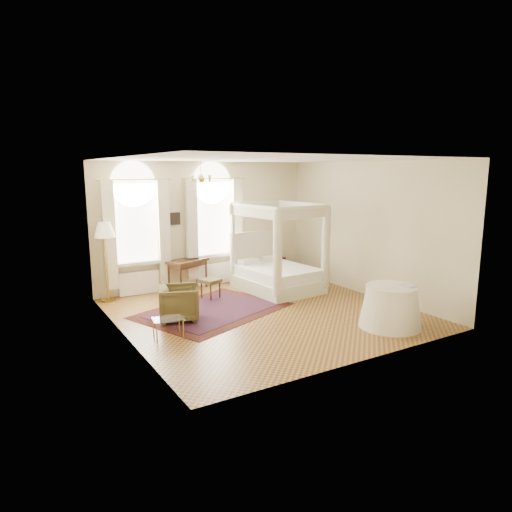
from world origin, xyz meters
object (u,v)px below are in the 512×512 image
Objects in this scene: stool at (211,282)px; armchair at (179,303)px; canopy_bed at (278,271)px; floor_lamp at (105,234)px; nightstand at (277,267)px; coffee_table at (168,320)px; writing_desk at (188,264)px; side_table at (391,307)px.

stool is 0.66× the size of armchair.
floor_lamp is (-4.01, 1.27, 1.10)m from canopy_bed.
nightstand is 0.95× the size of coffee_table.
side_table is (2.33, -4.75, -0.27)m from writing_desk.
stool is at bearing -28.80° from armchair.
nightstand reaches higher than coffee_table.
floor_lamp is 6.57m from side_table.
coffee_table is at bearing -83.31° from floor_lamp.
floor_lamp is at bearing 154.74° from stool.
coffee_table is 4.34m from side_table.
writing_desk reaches higher than nightstand.
nightstand is at bearing -41.69° from armchair.
writing_desk is 1.96× the size of coffee_table.
canopy_bed is at bearing -32.89° from writing_desk.
canopy_bed is 1.87× the size of writing_desk.
armchair is at bearing -67.16° from floor_lamp.
coffee_table is at bearing -131.82° from stool.
side_table is (3.45, -2.55, 0.05)m from armchair.
nightstand is 1.09× the size of stool.
side_table reaches higher than writing_desk.
nightstand is 5.00m from floor_lamp.
nightstand is 0.47× the size of side_table.
stool is 2.72m from floor_lamp.
stool is at bearing -158.39° from nightstand.
nightstand is 4.47m from armchair.
canopy_bed reaches higher than writing_desk.
canopy_bed reaches higher than nightstand.
armchair is at bearing 57.76° from coffee_table.
writing_desk is (-2.77, -0.00, 0.40)m from nightstand.
canopy_bed is 4.35m from floor_lamp.
writing_desk is at bearing -0.00° from floor_lamp.
armchair is (-1.27, -1.16, -0.03)m from stool.
stool is at bearing -25.26° from floor_lamp.
coffee_table is (-4.46, -3.09, 0.06)m from nightstand.
stool is (0.16, -1.04, -0.29)m from writing_desk.
floor_lamp reaches higher than writing_desk.
side_table is at bearing -22.51° from coffee_table.
side_table is at bearing -107.67° from armchair.
coffee_table is (-0.56, -0.89, -0.02)m from armchair.
floor_lamp reaches higher than armchair.
floor_lamp is at bearing 41.70° from armchair.
canopy_bed is 1.19× the size of floor_lamp.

